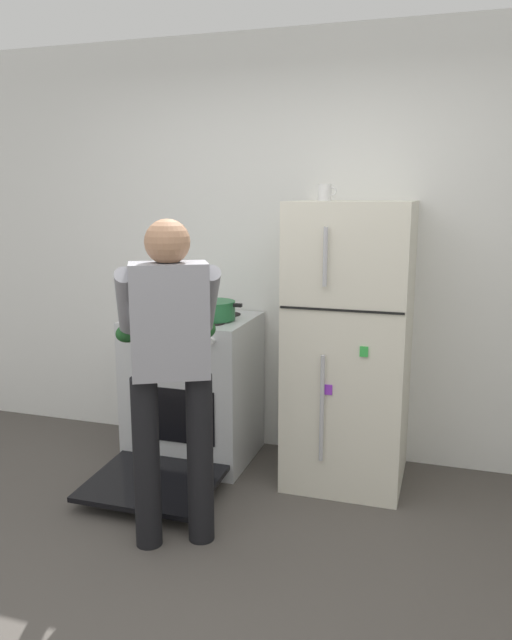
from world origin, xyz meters
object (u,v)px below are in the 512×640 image
(stove_range, at_px, (193,390))
(person_cook, at_px, (170,354))
(coffee_mug, at_px, (325,192))
(pepper_mill, at_px, (163,298))
(red_pot, at_px, (213,310))
(refrigerator, at_px, (350,344))

(stove_range, xyz_separation_m, person_cook, (0.30, -0.94, 0.50))
(coffee_mug, distance_m, pepper_mill, 1.33)
(stove_range, xyz_separation_m, coffee_mug, (0.83, 0.07, 1.26))
(stove_range, bearing_deg, red_pot, -11.24)
(coffee_mug, height_order, pepper_mill, coffee_mug)
(coffee_mug, relative_size, pepper_mill, 0.77)
(refrigerator, relative_size, person_cook, 1.04)
(person_cook, relative_size, coffee_mug, 14.28)
(pepper_mill, bearing_deg, refrigerator, -8.74)
(stove_range, height_order, coffee_mug, coffee_mug)
(coffee_mug, bearing_deg, stove_range, -175.28)
(person_cook, bearing_deg, stove_range, 107.50)
(refrigerator, relative_size, stove_range, 1.35)
(pepper_mill, bearing_deg, person_cook, -62.74)
(person_cook, bearing_deg, coffee_mug, 62.19)
(refrigerator, distance_m, coffee_mug, 0.90)
(red_pot, relative_size, coffee_mug, 3.33)
(refrigerator, relative_size, pepper_mill, 11.44)
(person_cook, relative_size, red_pot, 4.29)
(refrigerator, xyz_separation_m, pepper_mill, (-1.30, 0.20, 0.18))
(refrigerator, bearing_deg, pepper_mill, 171.26)
(stove_range, bearing_deg, refrigerator, 1.02)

